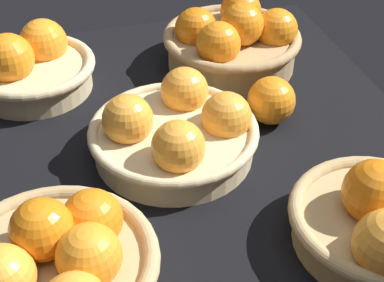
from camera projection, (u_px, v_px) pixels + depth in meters
market_tray at (187, 158)px, 86.89cm from camera, size 84.00×72.00×3.00cm
basket_near_right at (233, 40)px, 102.52cm from camera, size 24.33×24.33×12.39cm
basket_near_left at (378, 223)px, 68.96cm from camera, size 21.53×21.53×10.97cm
basket_far_right at (31, 66)px, 97.19cm from camera, size 20.97×20.97×10.99cm
basket_far_left at (56, 269)px, 62.44cm from camera, size 23.55×23.55×11.85cm
basket_center at (175, 131)px, 83.48cm from camera, size 24.53×24.53×9.91cm
loose_orange_front_gap at (271, 101)px, 89.65cm from camera, size 7.51×7.51×7.51cm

